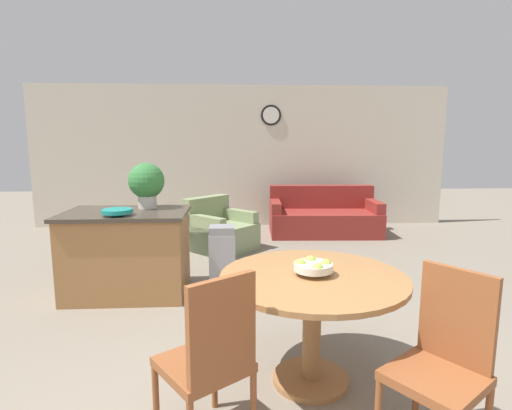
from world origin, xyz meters
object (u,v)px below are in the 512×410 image
kitchen_island (128,253)px  armchair (219,232)px  dining_chair_near_right (444,356)px  teal_bowl (117,211)px  fruit_bowl (313,266)px  potted_plant (147,183)px  dining_table (312,300)px  couch (324,218)px  trash_bin (222,259)px  dining_chair_near_left (211,355)px

kitchen_island → armchair: kitchen_island is taller
dining_chair_near_right → teal_bowl: bearing=10.8°
kitchen_island → teal_bowl: (-0.02, -0.24, 0.49)m
fruit_bowl → potted_plant: bearing=127.3°
dining_table → potted_plant: potted_plant is taller
kitchen_island → fruit_bowl: bearing=-46.1°
fruit_bowl → couch: bearing=76.2°
dining_table → trash_bin: bearing=110.3°
dining_chair_near_right → armchair: size_ratio=0.82×
kitchen_island → couch: kitchen_island is taller
kitchen_island → trash_bin: size_ratio=1.76×
armchair → kitchen_island: bearing=-163.6°
kitchen_island → dining_chair_near_right: bearing=-46.9°
potted_plant → dining_table: bearing=-52.8°
dining_table → dining_chair_near_left: size_ratio=1.26×
couch → armchair: size_ratio=1.63×
dining_table → trash_bin: dining_table is taller
dining_chair_near_right → fruit_bowl: 0.90m
potted_plant → trash_bin: (0.83, -0.19, -0.82)m
fruit_bowl → armchair: fruit_bowl is taller
dining_table → dining_chair_near_left: bearing=-139.0°
kitchen_island → couch: 3.87m
dining_chair_near_left → kitchen_island: bearing=78.4°
dining_chair_near_right → potted_plant: size_ratio=1.97×
dining_chair_near_right → armchair: bearing=-18.2°
teal_bowl → dining_chair_near_right: bearing=-43.6°
dining_table → trash_bin: (-0.64, 1.74, -0.23)m
dining_chair_near_left → dining_chair_near_right: 1.20m
potted_plant → teal_bowl: bearing=-114.0°
trash_bin → fruit_bowl: bearing=-69.7°
kitchen_island → dining_table: bearing=-46.1°
dining_chair_near_left → teal_bowl: (-1.03, 2.04, 0.41)m
dining_chair_near_left → trash_bin: (-0.00, 2.30, -0.17)m
teal_bowl → trash_bin: bearing=14.4°
teal_bowl → armchair: (0.94, 2.01, -0.67)m
kitchen_island → armchair: bearing=62.6°
dining_chair_near_left → dining_chair_near_right: bearing=-39.6°
kitchen_island → couch: bearing=44.8°
dining_chair_near_right → potted_plant: potted_plant is taller
teal_bowl → armchair: teal_bowl is taller
fruit_bowl → trash_bin: (-0.64, 1.74, -0.46)m
dining_chair_near_left → kitchen_island: dining_chair_near_left is taller
trash_bin → armchair: armchair is taller
dining_chair_near_right → potted_plant: bearing=2.6°
dining_chair_near_left → potted_plant: bearing=72.8°
potted_plant → trash_bin: potted_plant is taller
dining_table → trash_bin: 1.87m
dining_chair_near_right → couch: (0.53, 5.08, -0.24)m
armchair → dining_chair_near_left: bearing=-134.8°
teal_bowl → kitchen_island: bearing=85.8°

